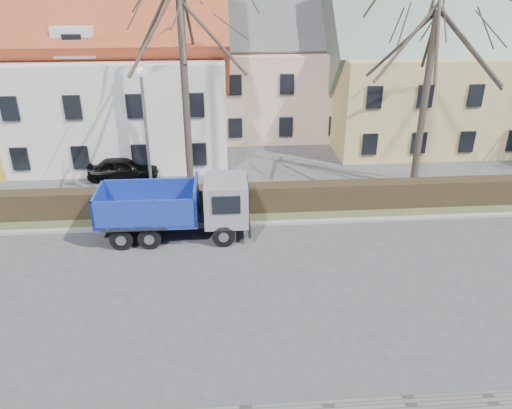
{
  "coord_description": "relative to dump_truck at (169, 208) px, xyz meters",
  "views": [
    {
      "loc": [
        -0.49,
        -15.82,
        10.62
      ],
      "look_at": [
        1.03,
        3.39,
        1.6
      ],
      "focal_mm": 35.0,
      "sensor_mm": 36.0,
      "label": 1
    }
  ],
  "objects": [
    {
      "name": "hedge",
      "position": [
        2.71,
        2.17,
        -0.71
      ],
      "size": [
        60.0,
        0.9,
        1.3
      ],
      "primitive_type": "cube",
      "color": "#2D2316",
      "rests_on": "ground"
    },
    {
      "name": "streetlight",
      "position": [
        -1.11,
        3.17,
        2.09
      ],
      "size": [
        0.54,
        0.54,
        6.89
      ],
      "primitive_type": null,
      "color": "gray",
      "rests_on": "ground"
    },
    {
      "name": "grass_strip",
      "position": [
        2.71,
        2.37,
        -1.31
      ],
      "size": [
        80.0,
        3.0,
        0.1
      ],
      "primitive_type": "cube",
      "color": "#4B522E",
      "rests_on": "ground"
    },
    {
      "name": "building_white",
      "position": [
        -10.29,
        12.17,
        3.39
      ],
      "size": [
        26.8,
        10.8,
        9.5
      ],
      "primitive_type": null,
      "color": "silver",
      "rests_on": "ground"
    },
    {
      "name": "building_yellow",
      "position": [
        18.71,
        13.17,
        2.89
      ],
      "size": [
        18.8,
        10.8,
        8.5
      ],
      "primitive_type": null,
      "color": "#CCBA70",
      "rests_on": "ground"
    },
    {
      "name": "building_pink",
      "position": [
        6.71,
        16.17,
        2.64
      ],
      "size": [
        10.8,
        8.8,
        8.0
      ],
      "primitive_type": null,
      "color": "beige",
      "rests_on": "ground"
    },
    {
      "name": "cart_frame",
      "position": [
        -0.95,
        0.48,
        -1.08
      ],
      "size": [
        0.69,
        0.53,
        0.55
      ],
      "primitive_type": null,
      "rotation": [
        0.0,
        0.0,
        -0.35
      ],
      "color": "silver",
      "rests_on": "ground"
    },
    {
      "name": "ground",
      "position": [
        2.71,
        -3.83,
        -1.36
      ],
      "size": [
        120.0,
        120.0,
        0.0
      ],
      "primitive_type": "plane",
      "color": "#444447"
    },
    {
      "name": "dump_truck",
      "position": [
        0.0,
        0.0,
        0.0
      ],
      "size": [
        6.81,
        2.6,
        2.71
      ],
      "primitive_type": null,
      "rotation": [
        0.0,
        0.0,
        -0.01
      ],
      "color": "navy",
      "rests_on": "ground"
    },
    {
      "name": "parked_car_a",
      "position": [
        -3.13,
        6.93,
        -0.7
      ],
      "size": [
        3.88,
        1.66,
        1.31
      ],
      "primitive_type": "imported",
      "rotation": [
        0.0,
        0.0,
        1.6
      ],
      "color": "black",
      "rests_on": "ground"
    },
    {
      "name": "tree_1",
      "position": [
        0.71,
        4.67,
        4.97
      ],
      "size": [
        9.2,
        9.2,
        12.65
      ],
      "primitive_type": null,
      "color": "#3B3128",
      "rests_on": "ground"
    },
    {
      "name": "curb_far",
      "position": [
        2.71,
        0.77,
        -1.3
      ],
      "size": [
        80.0,
        0.3,
        0.12
      ],
      "primitive_type": "cube",
      "color": "#979590",
      "rests_on": "ground"
    },
    {
      "name": "tree_2",
      "position": [
        12.71,
        4.67,
        4.14
      ],
      "size": [
        8.0,
        8.0,
        11.0
      ],
      "primitive_type": null,
      "color": "#3B3128",
      "rests_on": "ground"
    }
  ]
}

